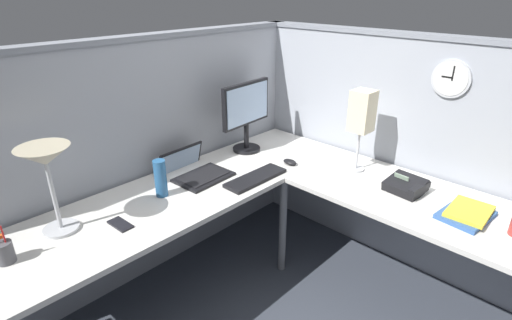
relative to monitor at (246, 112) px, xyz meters
name	(u,v)px	position (x,y,z in m)	size (l,w,h in m)	color
ground_plane	(284,291)	(-0.30, -0.64, -1.02)	(6.80, 6.80, 0.00)	#383D47
cubicle_wall_back	(150,160)	(-0.67, 0.23, -0.23)	(2.57, 0.12, 1.58)	#999EA8
cubicle_wall_right	(400,153)	(0.57, -0.90, -0.23)	(0.12, 2.37, 1.58)	#999EA8
desk	(277,221)	(-0.45, -0.69, -0.39)	(2.35, 2.15, 0.73)	silver
monitor	(246,112)	(0.00, 0.00, 0.00)	(0.46, 0.20, 0.50)	black
laptop	(193,170)	(-0.52, -0.03, -0.27)	(0.36, 0.40, 0.22)	black
keyboard	(255,178)	(-0.30, -0.38, -0.28)	(0.43, 0.14, 0.02)	black
computer_mouse	(290,162)	(0.02, -0.39, -0.28)	(0.06, 0.10, 0.03)	black
desk_lamp_dome	(46,163)	(-1.37, -0.06, 0.07)	(0.24, 0.24, 0.44)	#B7BABF
pen_cup	(4,252)	(-1.63, -0.14, -0.24)	(0.08, 0.08, 0.18)	#4C4C51
cell_phone	(120,224)	(-1.14, -0.23, -0.29)	(0.07, 0.14, 0.01)	black
thermos_flask	(160,178)	(-0.82, -0.13, -0.18)	(0.07, 0.07, 0.22)	#26598C
office_phone	(406,186)	(0.19, -1.13, -0.26)	(0.21, 0.22, 0.11)	black
book_stack	(467,213)	(0.15, -1.48, -0.27)	(0.30, 0.24, 0.04)	#335999
desk_lamp_paper	(362,114)	(0.26, -0.75, 0.09)	(0.13, 0.13, 0.53)	#B7BABF
wall_clock	(451,79)	(0.52, -1.15, 0.33)	(0.04, 0.22, 0.22)	#B7BABF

